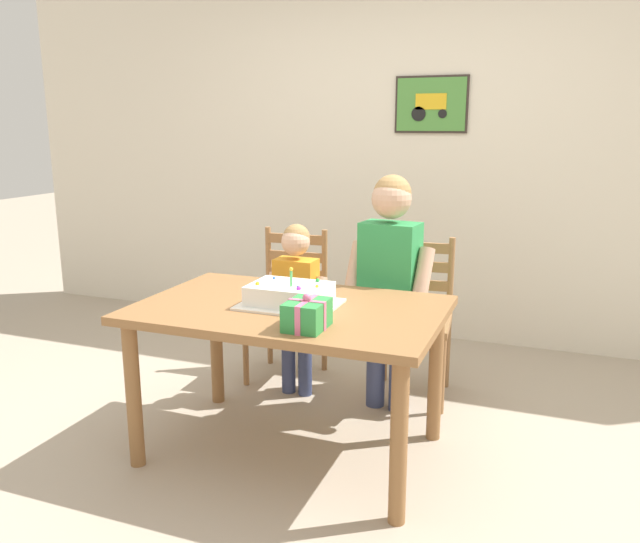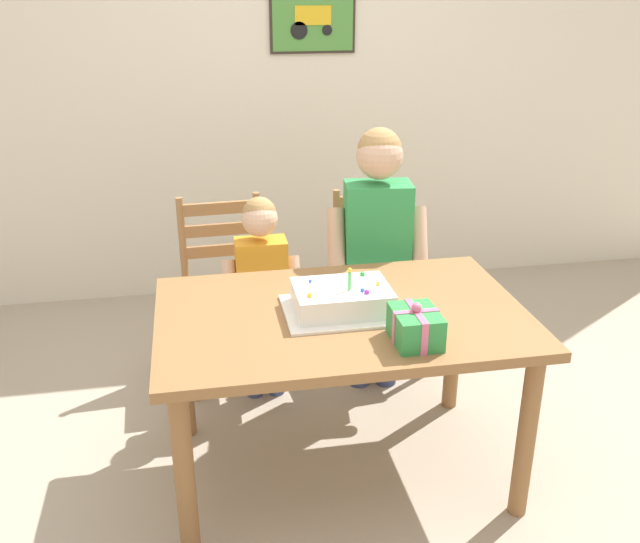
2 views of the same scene
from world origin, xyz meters
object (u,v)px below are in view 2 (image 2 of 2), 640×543
(birthday_cake, at_px, (342,301))
(chair_right, at_px, (379,279))
(dining_table, at_px, (341,334))
(chair_left, at_px, (226,290))
(gift_box_red_large, at_px, (415,327))
(child_younger, at_px, (262,280))
(child_older, at_px, (377,237))

(birthday_cake, bearing_deg, chair_right, 66.13)
(birthday_cake, height_order, chair_right, birthday_cake)
(dining_table, relative_size, chair_left, 1.52)
(chair_left, height_order, chair_right, same)
(gift_box_red_large, distance_m, child_younger, 1.03)
(dining_table, distance_m, gift_box_red_large, 0.38)
(child_older, bearing_deg, child_younger, 179.93)
(birthday_cake, relative_size, gift_box_red_large, 2.15)
(gift_box_red_large, bearing_deg, birthday_cake, 125.87)
(chair_left, distance_m, chair_right, 0.79)
(birthday_cake, xyz_separation_m, child_younger, (-0.24, 0.64, -0.17))
(dining_table, xyz_separation_m, gift_box_red_large, (0.20, -0.28, 0.16))
(child_older, xyz_separation_m, child_younger, (-0.55, 0.00, -0.18))
(chair_right, bearing_deg, birthday_cake, -113.87)
(birthday_cake, bearing_deg, chair_left, 114.23)
(child_older, distance_m, child_younger, 0.58)
(dining_table, bearing_deg, gift_box_red_large, -54.56)
(gift_box_red_large, bearing_deg, chair_left, 117.24)
(dining_table, relative_size, birthday_cake, 3.19)
(dining_table, distance_m, birthday_cake, 0.15)
(birthday_cake, distance_m, chair_right, 1.02)
(gift_box_red_large, height_order, chair_right, chair_right)
(dining_table, height_order, gift_box_red_large, gift_box_red_large)
(chair_left, bearing_deg, child_younger, -57.17)
(birthday_cake, relative_size, child_older, 0.34)
(chair_right, xyz_separation_m, child_older, (-0.09, -0.25, 0.33))
(child_older, bearing_deg, birthday_cake, -115.51)
(dining_table, xyz_separation_m, chair_right, (0.39, 0.88, -0.17))
(birthday_cake, bearing_deg, child_older, 64.49)
(dining_table, relative_size, gift_box_red_large, 6.85)
(dining_table, xyz_separation_m, birthday_cake, (0.00, -0.00, 0.15))
(birthday_cake, height_order, gift_box_red_large, birthday_cake)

